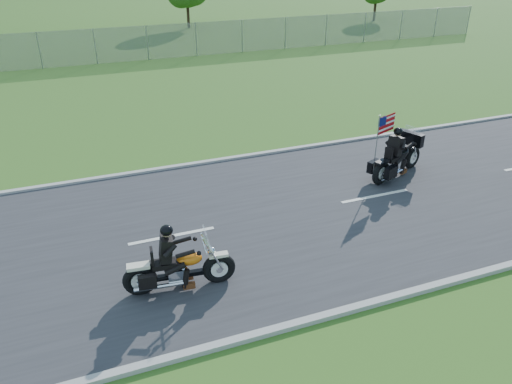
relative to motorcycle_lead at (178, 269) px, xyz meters
name	(u,v)px	position (x,y,z in m)	size (l,w,h in m)	color
ground	(246,223)	(2.29, 2.07, -0.52)	(420.00, 420.00, 0.00)	#2A4E18
road	(246,222)	(2.29, 2.07, -0.50)	(120.00, 8.00, 0.04)	#28282B
curb_north	(205,163)	(2.29, 6.12, -0.47)	(120.00, 0.18, 0.12)	#9E9B93
curb_south	(315,319)	(2.29, -1.98, -0.47)	(120.00, 0.18, 0.12)	#9E9B93
fence	(39,50)	(-2.71, 22.07, 0.48)	(60.00, 0.03, 2.00)	gray
motorcycle_lead	(178,269)	(0.00, 0.00, 0.00)	(2.43, 0.75, 1.63)	black
motorcycle_follow	(397,159)	(7.69, 3.07, 0.06)	(2.39, 1.29, 2.09)	black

